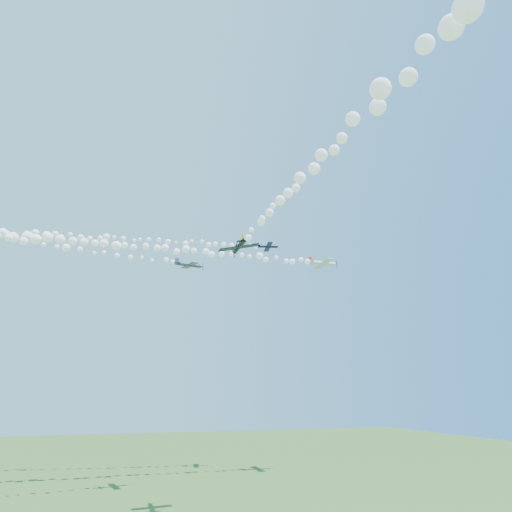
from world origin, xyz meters
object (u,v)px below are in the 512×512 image
object	(u,v)px
plane_navy	(268,246)
plane_black	(239,247)
plane_grey	(189,265)
plane_white	(323,263)

from	to	relation	value
plane_navy	plane_black	distance (m)	41.78
plane_navy	plane_grey	world-z (taller)	plane_navy
plane_navy	plane_grey	distance (m)	30.79
plane_white	plane_grey	world-z (taller)	plane_white
plane_white	plane_grey	size ratio (longest dim) A/B	1.27
plane_white	plane_black	xyz separation A→B (m)	(-29.65, -27.44, -8.03)
plane_navy	plane_black	size ratio (longest dim) A/B	0.96
plane_navy	plane_grey	size ratio (longest dim) A/B	0.99
plane_navy	plane_grey	xyz separation A→B (m)	(-22.99, -16.59, -12.02)
plane_white	plane_grey	distance (m)	36.40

